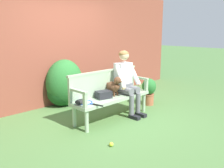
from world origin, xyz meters
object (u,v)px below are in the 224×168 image
at_px(person_seated, 126,80).
at_px(baseball_glove, 81,102).
at_px(garden_bench, 112,99).
at_px(tennis_ball, 111,144).
at_px(dog_on_bench, 114,86).
at_px(potted_plant, 149,90).
at_px(sports_bag, 104,95).
at_px(tennis_racket, 86,103).

xyz_separation_m(person_seated, baseball_glove, (-1.14, 0.04, -0.23)).
height_order(garden_bench, baseball_glove, baseball_glove).
bearing_deg(tennis_ball, dog_on_bench, 43.12).
xyz_separation_m(baseball_glove, potted_plant, (2.01, 0.02, -0.14)).
relative_size(baseball_glove, sports_bag, 0.79).
distance_m(sports_bag, tennis_ball, 1.20).
bearing_deg(baseball_glove, tennis_racket, -12.42).
bearing_deg(sports_bag, tennis_ball, -126.92).
relative_size(person_seated, sports_bag, 4.72).
relative_size(person_seated, potted_plant, 2.10).
bearing_deg(potted_plant, dog_on_bench, -178.91).
height_order(tennis_racket, baseball_glove, baseball_glove).
xyz_separation_m(tennis_ball, potted_plant, (2.12, 0.90, 0.32)).
relative_size(dog_on_bench, sports_bag, 1.41).
bearing_deg(potted_plant, tennis_racket, -179.13).
relative_size(garden_bench, dog_on_bench, 4.41).
bearing_deg(dog_on_bench, baseball_glove, 179.64).
bearing_deg(tennis_racket, dog_on_bench, 0.51).
bearing_deg(tennis_racket, potted_plant, 0.87).
relative_size(garden_bench, person_seated, 1.31).
distance_m(garden_bench, person_seated, 0.51).
bearing_deg(tennis_ball, potted_plant, 22.94).
xyz_separation_m(person_seated, tennis_ball, (-1.26, -0.84, -0.69)).
bearing_deg(garden_bench, tennis_ball, -135.31).
xyz_separation_m(tennis_racket, potted_plant, (1.91, 0.03, -0.11)).
height_order(person_seated, tennis_ball, person_seated).
bearing_deg(potted_plant, person_seated, -176.45).
distance_m(garden_bench, dog_on_bench, 0.27).
xyz_separation_m(tennis_racket, sports_bag, (0.45, 0.01, 0.06)).
bearing_deg(baseball_glove, person_seated, -7.63).
relative_size(garden_bench, baseball_glove, 7.90).
bearing_deg(tennis_ball, person_seated, 33.93).
height_order(dog_on_bench, potted_plant, dog_on_bench).
bearing_deg(potted_plant, garden_bench, -177.97).
bearing_deg(tennis_racket, baseball_glove, 173.39).
bearing_deg(tennis_racket, tennis_ball, -103.78).
relative_size(baseball_glove, potted_plant, 0.35).
xyz_separation_m(garden_bench, sports_bag, (-0.20, 0.02, 0.13)).
bearing_deg(potted_plant, tennis_ball, -157.06).
bearing_deg(dog_on_bench, person_seated, -5.55).
relative_size(garden_bench, tennis_racket, 3.00).
bearing_deg(sports_bag, dog_on_bench, -0.21).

